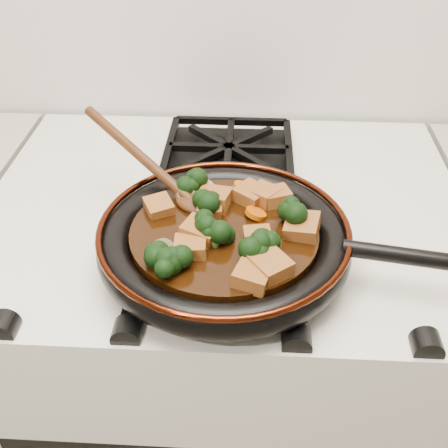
{
  "coord_description": "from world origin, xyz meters",
  "views": [
    {
      "loc": [
        0.04,
        0.96,
        1.41
      ],
      "look_at": [
        0.01,
        1.54,
        0.97
      ],
      "focal_mm": 45.0,
      "sensor_mm": 36.0,
      "label": 1
    }
  ],
  "objects": [
    {
      "name": "stove",
      "position": [
        0.0,
        1.69,
        0.45
      ],
      "size": [
        0.76,
        0.6,
        0.9
      ],
      "primitive_type": "cube",
      "color": "silver",
      "rests_on": "ground"
    },
    {
      "name": "burner_grate_front",
      "position": [
        0.0,
        1.55,
        0.91
      ],
      "size": [
        0.23,
        0.23,
        0.03
      ],
      "primitive_type": null,
      "color": "black",
      "rests_on": "stove"
    },
    {
      "name": "burner_grate_back",
      "position": [
        0.0,
        1.83,
        0.91
      ],
      "size": [
        0.23,
        0.23,
        0.03
      ],
      "primitive_type": null,
      "color": "black",
      "rests_on": "stove"
    },
    {
      "name": "skillet",
      "position": [
        0.01,
        1.54,
        0.94
      ],
      "size": [
        0.46,
        0.34,
        0.05
      ],
      "rotation": [
        0.0,
        0.0,
        -0.16
      ],
      "color": "black",
      "rests_on": "burner_grate_front"
    },
    {
      "name": "braising_sauce",
      "position": [
        0.01,
        1.54,
        0.95
      ],
      "size": [
        0.25,
        0.25,
        0.02
      ],
      "primitive_type": "cylinder",
      "color": "black",
      "rests_on": "skillet"
    },
    {
      "name": "tofu_cube_0",
      "position": [
        0.07,
        1.47,
        0.97
      ],
      "size": [
        0.06,
        0.06,
        0.03
      ],
      "primitive_type": "cube",
      "rotation": [
        -0.03,
        -0.02,
        2.21
      ],
      "color": "brown",
      "rests_on": "braising_sauce"
    },
    {
      "name": "tofu_cube_1",
      "position": [
        -0.08,
        1.58,
        0.97
      ],
      "size": [
        0.05,
        0.05,
        0.02
      ],
      "primitive_type": "cube",
      "rotation": [
        0.1,
        -0.04,
        0.46
      ],
      "color": "brown",
      "rests_on": "braising_sauce"
    },
    {
      "name": "tofu_cube_2",
      "position": [
        0.05,
        1.45,
        0.97
      ],
      "size": [
        0.05,
        0.05,
        0.02
      ],
      "primitive_type": "cube",
      "rotation": [
        0.06,
        0.03,
        1.27
      ],
      "color": "brown",
      "rests_on": "braising_sauce"
    },
    {
      "name": "tofu_cube_3",
      "position": [
        0.11,
        1.55,
        0.97
      ],
      "size": [
        0.05,
        0.06,
        0.03
      ],
      "primitive_type": "cube",
      "rotation": [
        -0.07,
        0.09,
        2.93
      ],
      "color": "brown",
      "rests_on": "braising_sauce"
    },
    {
      "name": "tofu_cube_4",
      "position": [
        -0.03,
        1.5,
        0.97
      ],
      "size": [
        0.04,
        0.04,
        0.02
      ],
      "primitive_type": "cube",
      "rotation": [
        -0.06,
        0.01,
        1.6
      ],
      "color": "brown",
      "rests_on": "braising_sauce"
    },
    {
      "name": "tofu_cube_5",
      "position": [
        -0.01,
        1.58,
        0.97
      ],
      "size": [
        0.04,
        0.04,
        0.02
      ],
      "primitive_type": "cube",
      "rotation": [
        0.02,
        0.02,
        0.03
      ],
      "color": "brown",
      "rests_on": "braising_sauce"
    },
    {
      "name": "tofu_cube_6",
      "position": [
        0.05,
        1.52,
        0.97
      ],
      "size": [
        0.04,
        0.04,
        0.02
      ],
      "primitive_type": "cube",
      "rotation": [
        -0.04,
        0.02,
        1.7
      ],
      "color": "brown",
      "rests_on": "braising_sauce"
    },
    {
      "name": "tofu_cube_7",
      "position": [
        0.06,
        1.62,
        0.97
      ],
      "size": [
        0.06,
        0.06,
        0.03
      ],
      "primitive_type": "cube",
      "rotation": [
        -0.05,
        0.05,
        0.91
      ],
      "color": "brown",
      "rests_on": "braising_sauce"
    },
    {
      "name": "tofu_cube_8",
      "position": [
        0.04,
        1.62,
        0.97
      ],
      "size": [
        0.06,
        0.06,
        0.03
      ],
      "primitive_type": "cube",
      "rotation": [
        0.03,
        -0.09,
        2.55
      ],
      "color": "brown",
      "rests_on": "braising_sauce"
    },
    {
      "name": "tofu_cube_9",
      "position": [
        -0.02,
        1.53,
        0.97
      ],
      "size": [
        0.06,
        0.05,
        0.03
      ],
      "primitive_type": "cube",
      "rotation": [
        0.02,
        -0.1,
        2.76
      ],
      "color": "brown",
      "rests_on": "braising_sauce"
    },
    {
      "name": "tofu_cube_10",
      "position": [
        -0.01,
        1.6,
        0.97
      ],
      "size": [
        0.05,
        0.05,
        0.03
      ],
      "primitive_type": "cube",
      "rotation": [
        0.11,
        0.04,
        2.92
      ],
      "color": "brown",
      "rests_on": "braising_sauce"
    },
    {
      "name": "tofu_cube_11",
      "position": [
        0.08,
        1.62,
        0.97
      ],
      "size": [
        0.05,
        0.05,
        0.03
      ],
      "primitive_type": "cube",
      "rotation": [
        -0.11,
        -0.05,
        0.3
      ],
      "color": "brown",
      "rests_on": "braising_sauce"
    },
    {
      "name": "broccoli_floret_0",
      "position": [
        0.1,
        1.56,
        0.97
      ],
      "size": [
        0.09,
        0.08,
        0.08
      ],
      "primitive_type": null,
      "rotation": [
        0.17,
        -0.17,
        2.46
      ],
      "color": "black",
      "rests_on": "braising_sauce"
    },
    {
      "name": "broccoli_floret_1",
      "position": [
        0.06,
        1.5,
        0.97
      ],
      "size": [
        0.08,
        0.08,
        0.07
      ],
      "primitive_type": null,
      "rotation": [
        -0.21,
        -0.19,
        1.8
      ],
      "color": "black",
      "rests_on": "braising_sauce"
    },
    {
      "name": "broccoli_floret_2",
      "position": [
        -0.01,
        1.59,
        0.97
      ],
      "size": [
        0.09,
        0.08,
        0.06
      ],
      "primitive_type": null,
      "rotation": [
        0.08,
        0.09,
        1.05
      ],
      "color": "black",
      "rests_on": "braising_sauce"
    },
    {
      "name": "broccoli_floret_3",
      "position": [
        -0.07,
        1.47,
        0.97
      ],
      "size": [
        0.08,
        0.09,
        0.07
      ],
      "primitive_type": null,
      "rotation": [
        -0.13,
        0.21,
        0.92
      ],
      "color": "black",
      "rests_on": "braising_sauce"
    },
    {
      "name": "broccoli_floret_4",
      "position": [
        -0.05,
        1.46,
        0.97
      ],
      "size": [
        0.09,
        0.09,
        0.07
      ],
      "primitive_type": null,
      "rotation": [
        0.2,
        -0.17,
        0.9
      ],
      "color": "black",
      "rests_on": "braising_sauce"
    },
    {
      "name": "broccoli_floret_5",
      "position": [
        -0.04,
        1.63,
        0.97
      ],
      "size": [
        0.07,
        0.07,
        0.07
      ],
      "primitive_type": null,
      "rotation": [
        -0.12,
        0.15,
        0.18
      ],
      "color": "black",
      "rests_on": "braising_sauce"
    },
    {
      "name": "broccoli_floret_6",
      "position": [
        -0.01,
        1.53,
        0.97
      ],
      "size": [
        0.08,
        0.08,
        0.07
      ],
      "primitive_type": null,
      "rotation": [
        0.12,
        0.09,
        0.27
      ],
      "color": "black",
      "rests_on": "braising_sauce"
    },
    {
      "name": "broccoli_floret_7",
      "position": [
        -0.0,
        1.51,
        0.97
      ],
      "size": [
        0.09,
        0.09,
        0.06
      ],
      "primitive_type": null,
      "rotation": [
        0.24,
        -0.04,
        0.94
      ],
      "color": "black",
      "rests_on": "braising_sauce"
    },
    {
      "name": "carrot_coin_0",
      "position": [
        0.05,
        1.51,
        0.96
      ],
      "size": [
        0.03,
        0.03,
        0.02
      ],
      "primitive_type": "cylinder",
      "rotation": [
        0.3,
        -0.04,
        0.0
      ],
      "color": "#BF4F05",
      "rests_on": "braising_sauce"
    },
    {
      "name": "carrot_coin_1",
      "position": [
        0.03,
        1.64,
        0.96
      ],
      "size": [
        0.03,
        0.03,
        0.02
      ],
      "primitive_type": "cylinder",
      "rotation": [
        -0.12,
        0.31,
        0.0
      ],
      "color": "#BF4F05",
      "rests_on": "braising_sauce"
    },
    {
      "name": "carrot_coin_2",
      "position": [
        0.05,
        1.58,
        0.96
      ],
      "size": [
        0.03,
        0.03,
        0.02
      ],
      "primitive_type": "cylinder",
      "rotation": [
        -0.17,
        0.34,
        0.0
      ],
      "color": "#BF4F05",
      "rests_on": "braising_sauce"
    },
    {
      "name": "carrot_coin_3",
      "position": [
        -0.04,
        1.63,
        0.96
      ],
      "size": [
        0.03,
        0.03,
        0.02
      ],
      "primitive_type": "cylinder",
      "rotation": [
        -0.18,
        -0.32,
        0.0
      ],
      "color": "#BF4F05",
      "rests_on": "braising_sauce"
    },
    {
      "name": "mushroom_slice_0",
      "position": [
        -0.03,
        1.63,
        0.97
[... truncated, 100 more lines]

